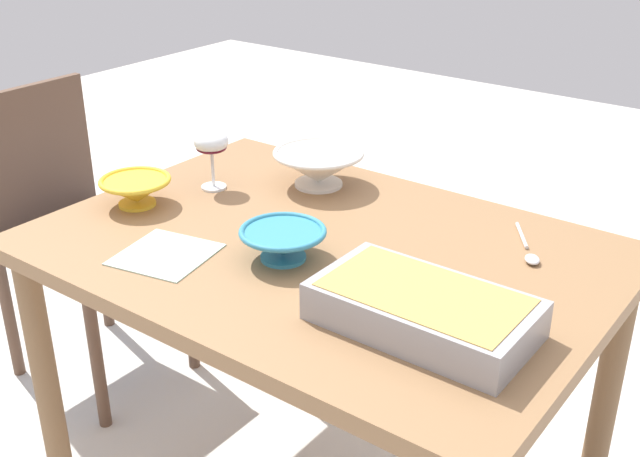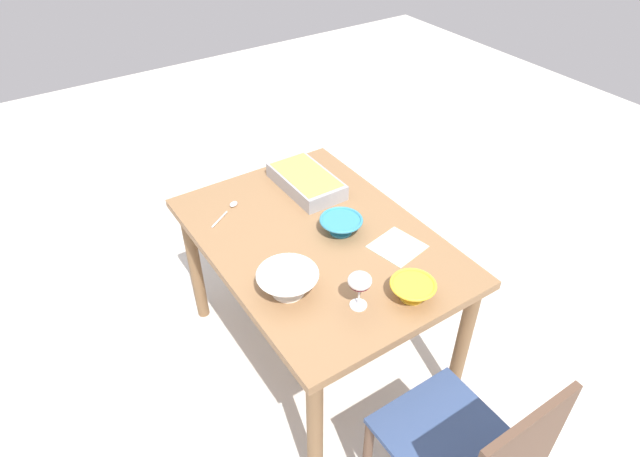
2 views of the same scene
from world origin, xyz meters
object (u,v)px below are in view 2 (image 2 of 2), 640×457
object	(u,v)px
chair	(471,457)
serving_bowl	(412,289)
mixing_bowl	(341,224)
serving_spoon	(230,208)
wine_glass	(360,283)
small_bowl	(288,281)
napkin	(397,247)
dining_table	(318,254)
casserole_dish	(306,180)

from	to	relation	value
chair	serving_bowl	distance (m)	0.58
serving_bowl	mixing_bowl	bearing A→B (deg)	179.20
serving_spoon	wine_glass	bearing A→B (deg)	9.20
wine_glass	small_bowl	size ratio (longest dim) A/B	0.66
mixing_bowl	napkin	bearing A→B (deg)	32.97
dining_table	mixing_bowl	size ratio (longest dim) A/B	6.70
chair	napkin	world-z (taller)	chair
casserole_dish	serving_spoon	bearing A→B (deg)	-95.59
chair	wine_glass	bearing A→B (deg)	-175.17
mixing_bowl	chair	bearing A→B (deg)	-8.84
chair	serving_bowl	xyz separation A→B (m)	(-0.49, 0.14, 0.28)
wine_glass	mixing_bowl	distance (m)	0.44
dining_table	casserole_dish	size ratio (longest dim) A/B	3.16
mixing_bowl	napkin	world-z (taller)	mixing_bowl
serving_spoon	mixing_bowl	bearing A→B (deg)	38.70
chair	wine_glass	distance (m)	0.66
casserole_dish	napkin	world-z (taller)	casserole_dish
dining_table	wine_glass	xyz separation A→B (m)	(0.41, -0.09, 0.21)
dining_table	wine_glass	distance (m)	0.47
chair	serving_spoon	size ratio (longest dim) A/B	4.95
chair	serving_bowl	bearing A→B (deg)	163.96
wine_glass	small_bowl	xyz separation A→B (m)	(-0.20, -0.17, -0.06)
chair	small_bowl	distance (m)	0.84
dining_table	casserole_dish	distance (m)	0.40
chair	small_bowl	xyz separation A→B (m)	(-0.76, -0.22, 0.29)
mixing_bowl	casserole_dish	bearing A→B (deg)	170.98
dining_table	napkin	xyz separation A→B (m)	(0.23, 0.24, 0.09)
dining_table	napkin	world-z (taller)	napkin
small_bowl	serving_bowl	distance (m)	0.45
chair	wine_glass	size ratio (longest dim) A/B	5.88
dining_table	serving_bowl	bearing A→B (deg)	11.18
dining_table	napkin	bearing A→B (deg)	45.46
wine_glass	napkin	distance (m)	0.39
wine_glass	small_bowl	distance (m)	0.27
wine_glass	serving_spoon	world-z (taller)	wine_glass
wine_glass	serving_spoon	distance (m)	0.80
chair	serving_spoon	world-z (taller)	chair
small_bowl	serving_spoon	bearing A→B (deg)	175.55
serving_bowl	serving_spoon	size ratio (longest dim) A/B	0.95
small_bowl	casserole_dish	bearing A→B (deg)	142.22
wine_glass	napkin	world-z (taller)	wine_glass
wine_glass	casserole_dish	bearing A→B (deg)	161.38
mixing_bowl	serving_bowl	size ratio (longest dim) A/B	1.07
chair	serving_spoon	distance (m)	1.38
mixing_bowl	serving_spoon	xyz separation A→B (m)	(-0.40, -0.32, -0.03)
serving_bowl	napkin	size ratio (longest dim) A/B	0.91
serving_bowl	serving_spoon	bearing A→B (deg)	-159.82
casserole_dish	serving_bowl	size ratio (longest dim) A/B	2.27
dining_table	wine_glass	world-z (taller)	wine_glass
napkin	serving_spoon	bearing A→B (deg)	-143.17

